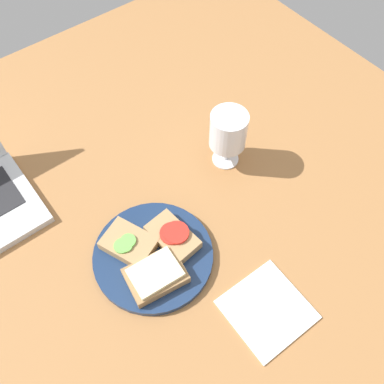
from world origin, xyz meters
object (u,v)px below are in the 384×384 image
sandwich_with_tomato (173,236)px  sandwich_with_cheese (156,275)px  plate (153,256)px  wine_glass (228,132)px  sandwich_with_cucumber (129,243)px  napkin (267,309)px

sandwich_with_tomato → sandwich_with_cheese: same height
plate → wine_glass: wine_glass is taller
wine_glass → sandwich_with_cucumber: bearing=-169.1°
plate → sandwich_with_cucumber: (-2.71, 4.25, 1.98)cm
plate → sandwich_with_cheese: 5.45cm
plate → sandwich_with_cucumber: sandwich_with_cucumber is taller
plate → sandwich_with_cucumber: 5.41cm
sandwich_with_cheese → sandwich_with_cucumber: bearing=92.2°
sandwich_with_cheese → plate: bearing=61.8°
sandwich_with_tomato → napkin: sandwich_with_tomato is taller
plate → sandwich_with_cucumber: size_ratio=1.99×
plate → sandwich_with_cucumber: bearing=122.5°
sandwich_with_tomato → wine_glass: wine_glass is taller
sandwich_with_tomato → wine_glass: (22.28, 9.88, 6.67)cm
plate → sandwich_with_tomato: size_ratio=2.14×
wine_glass → napkin: bearing=-117.7°
plate → wine_glass: bearing=20.1°
sandwich_with_cheese → napkin: bearing=-53.1°
sandwich_with_cucumber → sandwich_with_cheese: 8.68cm
sandwich_with_tomato → napkin: bearing=-75.7°
sandwich_with_cucumber → sandwich_with_cheese: bearing=-87.8°
sandwich_with_cucumber → sandwich_with_cheese: sandwich_with_cheese is taller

